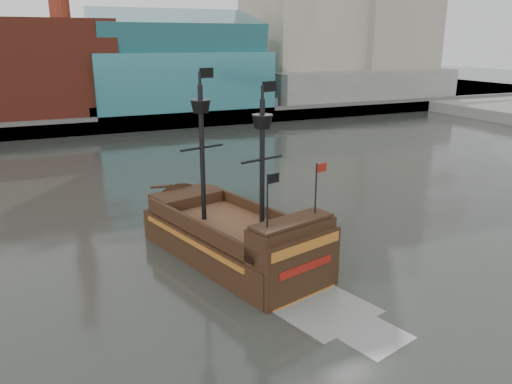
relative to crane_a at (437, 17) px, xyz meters
name	(u,v)px	position (x,y,z in m)	size (l,w,h in m)	color
ground	(375,338)	(-78.63, -82.00, -19.11)	(400.00, 400.00, 0.00)	#2A2D28
promenade_far	(104,104)	(-78.63, 10.00, -18.11)	(220.00, 60.00, 2.00)	slate
seawall	(131,124)	(-78.63, -19.50, -17.81)	(220.00, 1.00, 2.60)	#4C4C49
crane_a	(437,17)	(0.00, 0.00, 0.00)	(22.50, 4.00, 32.25)	slate
crane_b	(436,33)	(9.60, 10.00, -3.54)	(19.10, 4.00, 26.25)	slate
pirate_ship	(233,242)	(-81.57, -70.62, -17.92)	(9.58, 18.39, 13.20)	black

